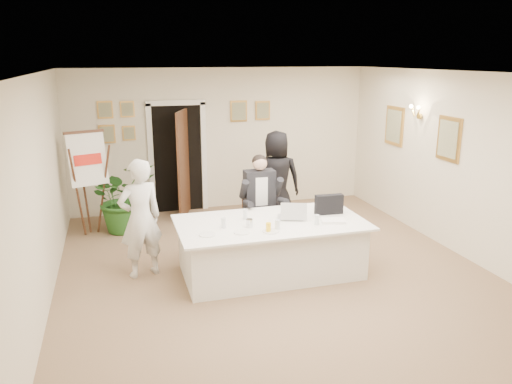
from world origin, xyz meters
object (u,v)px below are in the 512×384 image
object	(u,v)px
standing_man	(140,219)
oj_glass	(268,228)
potted_palm	(123,197)
laptop_bag	(329,204)
laptop	(290,209)
steel_jug	(249,223)
seated_man	(260,201)
conference_table	(271,247)
flip_chart	(88,189)
standing_woman	(276,179)
paper_stack	(333,221)

from	to	relation	value
standing_man	oj_glass	size ratio (longest dim) A/B	12.94
potted_palm	laptop_bag	xyz separation A→B (m)	(2.86, -2.33, 0.31)
standing_man	laptop_bag	size ratio (longest dim) A/B	4.09
potted_palm	laptop	world-z (taller)	potted_palm
steel_jug	seated_man	bearing A→B (deg)	66.89
seated_man	laptop_bag	size ratio (longest dim) A/B	3.72
standing_man	oj_glass	bearing A→B (deg)	134.80
seated_man	steel_jug	bearing A→B (deg)	-102.96
standing_man	oj_glass	world-z (taller)	standing_man
oj_glass	laptop	bearing A→B (deg)	44.98
conference_table	flip_chart	xyz separation A→B (m)	(-2.50, 2.38, 0.44)
standing_man	potted_palm	distance (m)	2.02
standing_woman	laptop_bag	size ratio (longest dim) A/B	4.26
flip_chart	paper_stack	bearing A→B (deg)	-38.23
conference_table	flip_chart	distance (m)	3.48
conference_table	paper_stack	size ratio (longest dim) A/B	8.00
flip_chart	laptop	size ratio (longest dim) A/B	4.73
standing_woman	standing_man	bearing A→B (deg)	40.62
standing_man	steel_jug	xyz separation A→B (m)	(1.41, -0.57, -0.01)
conference_table	potted_palm	bearing A→B (deg)	128.58
seated_man	oj_glass	xyz separation A→B (m)	(-0.33, -1.47, 0.07)
laptop	oj_glass	xyz separation A→B (m)	(-0.48, -0.48, -0.07)
flip_chart	standing_man	distance (m)	2.09
conference_table	laptop_bag	distance (m)	1.07
flip_chart	oj_glass	distance (m)	3.64
standing_woman	laptop_bag	world-z (taller)	standing_woman
flip_chart	potted_palm	xyz separation A→B (m)	(0.56, 0.05, -0.21)
standing_man	laptop_bag	world-z (taller)	standing_man
seated_man	standing_man	xyz separation A→B (m)	(-1.91, -0.62, 0.08)
potted_palm	standing_man	bearing A→B (deg)	-84.69
standing_man	potted_palm	size ratio (longest dim) A/B	1.37
flip_chart	paper_stack	world-z (taller)	flip_chart
laptop	steel_jug	world-z (taller)	laptop
steel_jug	conference_table	bearing A→B (deg)	21.55
standing_man	steel_jug	bearing A→B (deg)	140.64
conference_table	steel_jug	size ratio (longest dim) A/B	23.85
seated_man	potted_palm	world-z (taller)	seated_man
flip_chart	laptop	distance (m)	3.65
seated_man	oj_glass	distance (m)	1.50
paper_stack	oj_glass	bearing A→B (deg)	-170.94
conference_table	oj_glass	bearing A→B (deg)	-112.00
laptop	laptop_bag	xyz separation A→B (m)	(0.61, 0.04, 0.00)
conference_table	standing_woman	size ratio (longest dim) A/B	1.50
laptop_bag	oj_glass	distance (m)	1.21
paper_stack	laptop_bag	bearing A→B (deg)	75.94
paper_stack	oj_glass	distance (m)	1.01
potted_palm	steel_jug	distance (m)	3.03
laptop_bag	oj_glass	bearing A→B (deg)	-151.16
seated_man	standing_woman	world-z (taller)	standing_woman
flip_chart	oj_glass	bearing A→B (deg)	-50.02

